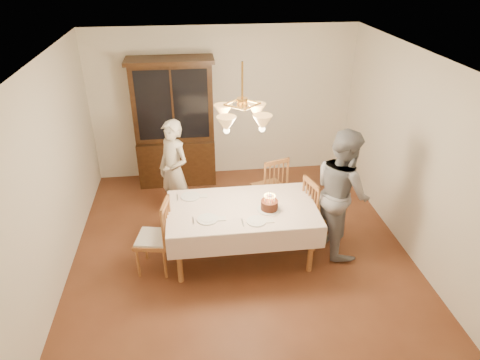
{
  "coord_description": "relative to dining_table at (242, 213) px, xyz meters",
  "views": [
    {
      "loc": [
        -0.59,
        -4.57,
        3.68
      ],
      "look_at": [
        0.0,
        0.2,
        1.05
      ],
      "focal_mm": 32.0,
      "sensor_mm": 36.0,
      "label": 1
    }
  ],
  "objects": [
    {
      "name": "chair_left_end",
      "position": [
        -1.13,
        -0.13,
        -0.23
      ],
      "size": [
        0.5,
        0.51,
        1.0
      ],
      "color": "brown",
      "rests_on": "ground"
    },
    {
      "name": "place_setting_near_left",
      "position": [
        -0.44,
        -0.22,
        0.08
      ],
      "size": [
        0.41,
        0.26,
        0.02
      ],
      "color": "white",
      "rests_on": "dining_table"
    },
    {
      "name": "chair_far_side",
      "position": [
        0.55,
        0.97,
        -0.24
      ],
      "size": [
        0.55,
        0.54,
        1.0
      ],
      "color": "brown",
      "rests_on": "ground"
    },
    {
      "name": "chandelier",
      "position": [
        -0.0,
        -0.0,
        1.29
      ],
      "size": [
        0.62,
        0.62,
        0.73
      ],
      "color": "#BF8C3F",
      "rests_on": "ground"
    },
    {
      "name": "elderly_woman",
      "position": [
        -0.87,
        1.1,
        0.09
      ],
      "size": [
        0.65,
        0.67,
        1.55
      ],
      "primitive_type": "imported",
      "rotation": [
        0.0,
        0.0,
        -0.86
      ],
      "color": "beige",
      "rests_on": "ground"
    },
    {
      "name": "adult_in_grey",
      "position": [
        1.32,
        0.04,
        0.19
      ],
      "size": [
        0.78,
        0.93,
        1.74
      ],
      "primitive_type": "imported",
      "rotation": [
        0.0,
        0.0,
        1.72
      ],
      "color": "slate",
      "rests_on": "ground"
    },
    {
      "name": "china_hutch",
      "position": [
        -0.85,
        2.25,
        0.36
      ],
      "size": [
        1.38,
        0.54,
        2.16
      ],
      "color": "black",
      "rests_on": "ground"
    },
    {
      "name": "dining_table",
      "position": [
        0.0,
        0.0,
        0.0
      ],
      "size": [
        1.9,
        1.1,
        0.76
      ],
      "color": "brown",
      "rests_on": "ground"
    },
    {
      "name": "place_setting_near_right",
      "position": [
        0.15,
        -0.34,
        0.08
      ],
      "size": [
        0.39,
        0.24,
        0.02
      ],
      "color": "white",
      "rests_on": "dining_table"
    },
    {
      "name": "room_shell",
      "position": [
        0.0,
        0.0,
        0.9
      ],
      "size": [
        5.0,
        5.0,
        5.0
      ],
      "color": "white",
      "rests_on": "ground"
    },
    {
      "name": "place_setting_far_left",
      "position": [
        -0.63,
        0.34,
        0.08
      ],
      "size": [
        0.4,
        0.25,
        0.02
      ],
      "color": "white",
      "rests_on": "dining_table"
    },
    {
      "name": "chair_right_end",
      "position": [
        1.1,
        0.18,
        -0.24
      ],
      "size": [
        0.52,
        0.53,
        1.0
      ],
      "color": "brown",
      "rests_on": "ground"
    },
    {
      "name": "birthday_cake",
      "position": [
        0.34,
        -0.09,
        0.14
      ],
      "size": [
        0.3,
        0.3,
        0.21
      ],
      "color": "white",
      "rests_on": "dining_table"
    },
    {
      "name": "ground",
      "position": [
        0.0,
        0.0,
        -0.68
      ],
      "size": [
        5.0,
        5.0,
        0.0
      ],
      "primitive_type": "plane",
      "color": "#572B18",
      "rests_on": "ground"
    }
  ]
}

